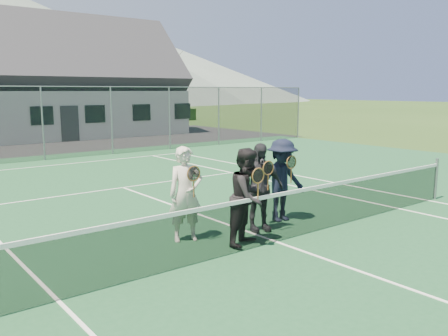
% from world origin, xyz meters
% --- Properties ---
extents(ground, '(220.00, 220.00, 0.00)m').
position_xyz_m(ground, '(0.00, 20.00, 0.00)').
color(ground, '#284418').
rests_on(ground, ground).
extents(court_surface, '(30.00, 30.00, 0.02)m').
position_xyz_m(court_surface, '(0.00, 0.00, 0.01)').
color(court_surface, '#1C4C2B').
rests_on(court_surface, ground).
extents(hill_centre, '(120.00, 120.00, 22.00)m').
position_xyz_m(hill_centre, '(20.00, 95.00, 11.00)').
color(hill_centre, slate).
rests_on(hill_centre, ground).
extents(hill_east, '(90.00, 90.00, 14.00)m').
position_xyz_m(hill_east, '(55.00, 95.00, 7.00)').
color(hill_east, slate).
rests_on(hill_east, ground).
extents(court_markings, '(11.03, 23.83, 0.01)m').
position_xyz_m(court_markings, '(0.00, 0.00, 0.02)').
color(court_markings, white).
rests_on(court_markings, court_surface).
extents(tennis_net, '(11.68, 0.08, 1.10)m').
position_xyz_m(tennis_net, '(0.00, 0.00, 0.54)').
color(tennis_net, slate).
rests_on(tennis_net, ground).
extents(perimeter_fence, '(30.07, 0.07, 3.02)m').
position_xyz_m(perimeter_fence, '(0.00, 13.50, 1.52)').
color(perimeter_fence, slate).
rests_on(perimeter_fence, ground).
extents(clubhouse, '(15.60, 8.20, 7.70)m').
position_xyz_m(clubhouse, '(4.00, 24.00, 3.99)').
color(clubhouse, silver).
rests_on(clubhouse, ground).
extents(tree_d, '(3.20, 3.20, 7.77)m').
position_xyz_m(tree_d, '(12.00, 33.00, 5.79)').
color(tree_d, '#352413').
rests_on(tree_d, ground).
extents(tree_e, '(3.20, 3.20, 7.77)m').
position_xyz_m(tree_e, '(18.00, 33.00, 5.79)').
color(tree_e, '#332012').
rests_on(tree_e, ground).
extents(player_a, '(0.76, 0.61, 1.80)m').
position_xyz_m(player_a, '(-1.27, 1.14, 0.92)').
color(player_a, beige).
rests_on(player_a, court_surface).
extents(player_b, '(1.07, 0.97, 1.80)m').
position_xyz_m(player_b, '(-0.49, 0.26, 0.92)').
color(player_b, black).
rests_on(player_b, court_surface).
extents(player_c, '(1.14, 0.75, 1.80)m').
position_xyz_m(player_c, '(0.23, 0.76, 0.92)').
color(player_c, '#26272C').
rests_on(player_c, court_surface).
extents(player_d, '(1.22, 0.78, 1.80)m').
position_xyz_m(player_d, '(1.13, 1.01, 0.92)').
color(player_d, black).
rests_on(player_d, court_surface).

